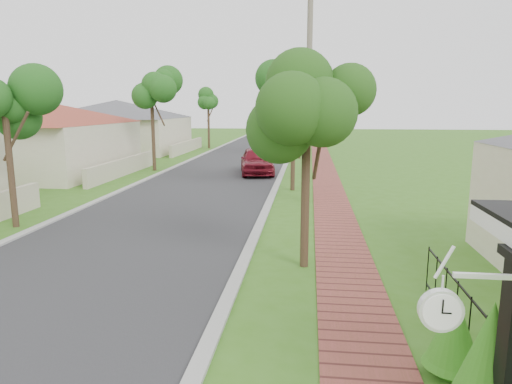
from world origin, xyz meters
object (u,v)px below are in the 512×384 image
at_px(near_tree, 307,114).
at_px(utility_pole, 309,92).
at_px(station_clock, 444,308).
at_px(parked_car_white, 283,139).
at_px(parked_car_red, 257,161).

height_order(near_tree, utility_pole, utility_pole).
bearing_deg(station_clock, parked_car_white, 95.59).
bearing_deg(utility_pole, near_tree, -89.96).
relative_size(utility_pole, station_clock, 8.47).
bearing_deg(parked_car_red, station_clock, -88.02).
xyz_separation_m(near_tree, utility_pole, (-0.01, 8.18, 0.80)).
height_order(parked_car_red, parked_car_white, parked_car_white).
bearing_deg(utility_pole, station_clock, -84.22).
xyz_separation_m(parked_car_red, near_tree, (3.04, -15.92, 3.00)).
bearing_deg(parked_car_white, station_clock, -79.11).
xyz_separation_m(parked_car_red, parked_car_white, (0.46, 19.11, 0.00)).
xyz_separation_m(parked_car_white, station_clock, (4.07, -41.57, 1.15)).
relative_size(parked_car_white, station_clock, 4.56).
bearing_deg(station_clock, utility_pole, 95.78).
bearing_deg(parked_car_red, near_tree, -88.60).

